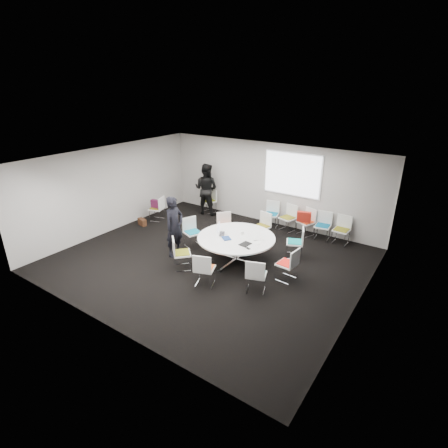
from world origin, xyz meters
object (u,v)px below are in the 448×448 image
Objects in this scene: conference_table at (236,244)px; chair_back_a at (271,219)px; chair_person_back at (209,205)px; chair_back_b at (287,223)px; chair_ring_a at (287,270)px; chair_back_c at (306,227)px; chair_ring_e at (193,238)px; brown_bag at (142,222)px; chair_ring_b at (295,248)px; chair_back_e at (341,235)px; chair_ring_g at (205,275)px; chair_back_d at (322,231)px; cup at (242,233)px; chair_ring_f at (182,259)px; maroon_bag at (156,204)px; person_main at (174,227)px; chair_ring_c at (261,232)px; laptop at (224,234)px; person_back at (206,189)px; chair_spare_left at (157,213)px; chair_ring_h at (256,281)px.

chair_back_a is at bearing 97.00° from conference_table.
chair_back_b is at bearing -155.63° from chair_person_back.
chair_back_c is at bearing 18.64° from chair_ring_a.
brown_bag is (-2.51, 0.29, -0.16)m from chair_ring_e.
chair_ring_b is at bearing 8.60° from brown_bag.
chair_back_e is (3.65, 2.71, 0.00)m from chair_ring_e.
chair_person_back is at bearing 105.19° from chair_ring_g.
cup is (-1.43, -2.52, 0.50)m from chair_back_d.
chair_ring_a is at bearing 87.25° from chair_back_d.
chair_ring_f is at bearing -129.36° from conference_table.
chair_ring_e and chair_back_d have the same top height.
chair_back_e is at bearing 148.96° from chair_ring_e.
maroon_bag is at bearing 41.96° from chair_back_c.
chair_ring_g is at bearing -23.89° from brown_bag.
chair_ring_a is 1.00× the size of chair_ring_g.
person_main is (1.34, -3.42, 0.60)m from chair_person_back.
chair_ring_c reaches higher than laptop.
chair_back_d is at bearing 60.47° from cup.
conference_table is 2.42× the size of chair_back_d.
chair_ring_a is at bearing -13.65° from cup.
chair_ring_a and chair_ring_f have the same top height.
person_back reaches higher than conference_table.
person_main is at bearing 45.31° from chair_back_e.
cup reaches higher than maroon_bag.
person_back reaches higher than person_main.
chair_ring_b is (1.24, 1.15, -0.25)m from conference_table.
chair_ring_g reaches higher than laptop.
chair_ring_a is 2.43m from chair_ring_c.
person_back reaches higher than brown_bag.
brown_bag is at bearing 23.74° from chair_back_e.
laptop is at bearing 87.74° from chair_back_c.
chair_back_c is (2.50, 2.73, 0.00)m from chair_ring_e.
chair_ring_b is 2.44× the size of brown_bag.
chair_back_d and chair_spare_left have the same top height.
chair_back_d is (1.20, -0.02, 0.00)m from chair_back_b.
conference_table is 3.46m from chair_back_e.
chair_ring_e is at bearing 54.78° from laptop.
person_main is at bearing 42.69° from chair_back_d.
chair_ring_g and chair_ring_h have the same top height.
cup is at bearing 84.78° from chair_back_a.
chair_ring_e and chair_ring_g have the same top height.
maroon_bag is at bearing 68.38° from chair_ring_b.
chair_ring_e reaches higher than laptop.
conference_table is 2.42× the size of chair_person_back.
person_back is (-2.97, 2.58, 0.43)m from conference_table.
chair_back_c is at bearing -164.69° from chair_back_b.
chair_ring_c is 2.17m from chair_ring_e.
person_main is at bearing 67.58° from chair_ring_c.
chair_ring_h is 1.00× the size of chair_person_back.
chair_ring_b is 1.00× the size of chair_ring_e.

